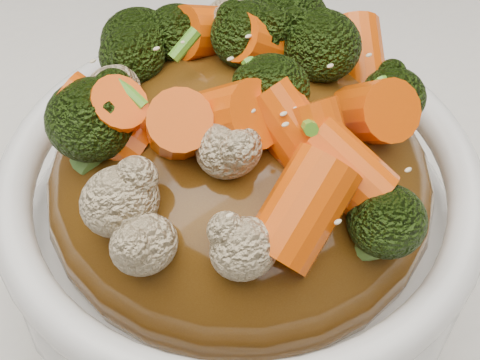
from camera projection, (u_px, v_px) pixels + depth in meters
tablecloth at (236, 296)px, 0.43m from camera, size 1.20×0.80×0.04m
bowl at (240, 225)px, 0.38m from camera, size 0.29×0.29×0.09m
sauce_base at (240, 184)px, 0.35m from camera, size 0.23×0.23×0.10m
carrots at (240, 78)px, 0.30m from camera, size 0.23×0.23×0.05m
broccoli at (240, 80)px, 0.31m from camera, size 0.23×0.23×0.05m
cauliflower at (240, 84)px, 0.31m from camera, size 0.23×0.23×0.04m
scallions at (240, 76)px, 0.30m from camera, size 0.17×0.17×0.02m
sesame_seeds at (240, 76)px, 0.30m from camera, size 0.21×0.21×0.01m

